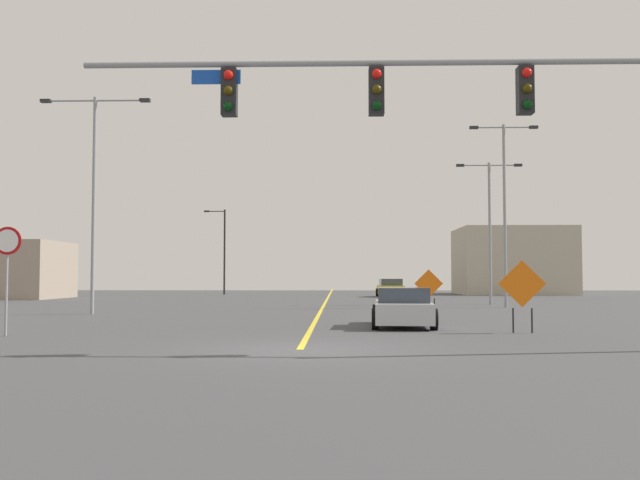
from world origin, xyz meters
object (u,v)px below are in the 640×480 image
Objects in this scene: street_lamp_far_left at (94,185)px; construction_sign_left_shoulder at (429,287)px; street_lamp_near_right at (505,200)px; car_yellow_far at (390,288)px; construction_sign_left_lane at (522,287)px; street_lamp_far_right at (223,247)px; traffic_signal_assembly at (458,111)px; car_silver_distant at (403,308)px; stop_sign at (7,259)px; street_lamp_mid_left at (490,220)px.

construction_sign_left_shoulder is (13.99, -1.77, -4.32)m from street_lamp_far_left.
street_lamp_near_right reaches higher than car_yellow_far.
street_lamp_near_right is at bearing 20.62° from street_lamp_far_left.
construction_sign_left_shoulder is 0.91× the size of construction_sign_left_lane.
street_lamp_far_right is at bearing 110.21° from construction_sign_left_lane.
construction_sign_left_shoulder is 7.97m from construction_sign_left_lane.
street_lamp_near_right is 11.17m from construction_sign_left_shoulder.
car_silver_distant is (-0.60, 7.29, -4.64)m from traffic_signal_assembly.
street_lamp_near_right reaches higher than street_lamp_far_right.
construction_sign_left_lane reaches higher than construction_sign_left_shoulder.
street_lamp_near_right is 31.45m from street_lamp_far_right.
construction_sign_left_shoulder is at bearing -7.23° from street_lamp_far_left.
construction_sign_left_shoulder is (0.88, 12.60, -4.04)m from traffic_signal_assembly.
street_lamp_far_left is 14.75m from construction_sign_left_shoulder.
construction_sign_left_shoulder is at bearing 36.58° from stop_sign.
street_lamp_near_right is 20.37m from street_lamp_far_left.
street_lamp_mid_left reaches higher than construction_sign_left_lane.
street_lamp_mid_left is 3.94× the size of construction_sign_left_lane.
street_lamp_far_right is at bearing 131.49° from street_lamp_mid_left.
traffic_signal_assembly reaches higher than stop_sign.
street_lamp_far_left reaches higher than street_lamp_far_right.
stop_sign is 43.43m from street_lamp_far_right.
street_lamp_near_right is at bearing -53.19° from street_lamp_far_right.
car_yellow_far is (14.44, 25.76, -4.84)m from street_lamp_far_left.
street_lamp_near_right is 1.03× the size of street_lamp_far_left.
stop_sign reaches higher than construction_sign_left_lane.
street_lamp_mid_left is 21.16m from construction_sign_left_lane.
street_lamp_near_right reaches higher than stop_sign.
street_lamp_far_left reaches higher than street_lamp_mid_left.
street_lamp_mid_left is at bearing 80.55° from construction_sign_left_lane.
street_lamp_mid_left reaches higher than stop_sign.
street_lamp_far_left is at bearing -119.27° from car_yellow_far.
car_silver_distant is (-6.59, -18.10, -4.24)m from street_lamp_mid_left.
street_lamp_far_left is (-1.51, 11.03, 3.45)m from stop_sign.
traffic_signal_assembly is at bearing -91.91° from car_yellow_far.
stop_sign is 14.25m from construction_sign_left_lane.
construction_sign_left_shoulder is at bearing 102.15° from construction_sign_left_lane.
stop_sign is 0.67× the size of car_silver_distant.
street_lamp_far_left is (-13.10, 14.38, 0.28)m from traffic_signal_assembly.
stop_sign is at bearing -133.95° from street_lamp_near_right.
street_lamp_mid_left is 28.46m from street_lamp_far_right.
stop_sign is at bearing -128.57° from street_lamp_mid_left.
construction_sign_left_shoulder reaches higher than car_yellow_far.
construction_sign_left_shoulder is (12.47, 9.26, -0.87)m from stop_sign.
street_lamp_far_right is (-18.82, 25.15, -1.39)m from street_lamp_near_right.
car_silver_distant is 1.10× the size of car_yellow_far.
traffic_signal_assembly is 4.49× the size of stop_sign.
street_lamp_mid_left is 16.01m from car_yellow_far.
car_silver_distant is at bearing 141.90° from construction_sign_left_lane.
construction_sign_left_lane is (-3.40, -16.74, -4.24)m from street_lamp_near_right.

